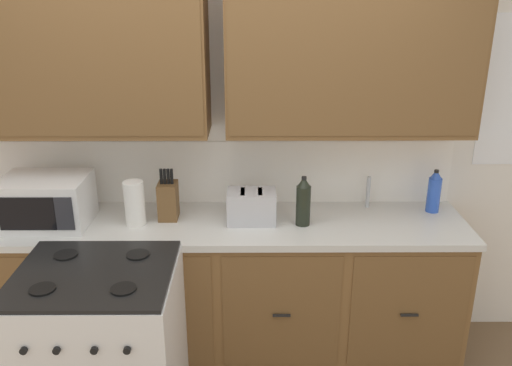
% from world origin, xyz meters
% --- Properties ---
extents(wall_unit, '(4.06, 0.40, 2.56)m').
position_xyz_m(wall_unit, '(0.00, 0.50, 1.66)').
color(wall_unit, white).
rests_on(wall_unit, ground_plane).
extents(counter_run, '(2.89, 0.64, 0.91)m').
position_xyz_m(counter_run, '(0.00, 0.30, 0.47)').
color(counter_run, black).
rests_on(counter_run, ground_plane).
extents(stove_range, '(0.76, 0.68, 0.95)m').
position_xyz_m(stove_range, '(-0.56, -0.33, 0.47)').
color(stove_range, white).
rests_on(stove_range, ground_plane).
extents(microwave, '(0.48, 0.37, 0.28)m').
position_xyz_m(microwave, '(-0.98, 0.28, 1.05)').
color(microwave, white).
rests_on(microwave, counter_run).
extents(toaster, '(0.28, 0.18, 0.19)m').
position_xyz_m(toaster, '(0.19, 0.30, 1.01)').
color(toaster, '#B7B7BC').
rests_on(toaster, counter_run).
extents(knife_block, '(0.11, 0.14, 0.31)m').
position_xyz_m(knife_block, '(-0.30, 0.35, 1.03)').
color(knife_block, brown).
rests_on(knife_block, counter_run).
extents(sink_faucet, '(0.02, 0.02, 0.20)m').
position_xyz_m(sink_faucet, '(0.91, 0.51, 1.01)').
color(sink_faucet, '#B2B5BA').
rests_on(sink_faucet, counter_run).
extents(paper_towel_roll, '(0.12, 0.12, 0.26)m').
position_xyz_m(paper_towel_roll, '(-0.48, 0.27, 1.04)').
color(paper_towel_roll, white).
rests_on(paper_towel_roll, counter_run).
extents(bottle_blue, '(0.08, 0.08, 0.27)m').
position_xyz_m(bottle_blue, '(1.29, 0.44, 1.04)').
color(bottle_blue, blue).
rests_on(bottle_blue, counter_run).
extents(bottle_dark, '(0.08, 0.08, 0.29)m').
position_xyz_m(bottle_dark, '(0.49, 0.26, 1.05)').
color(bottle_dark, black).
rests_on(bottle_dark, counter_run).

